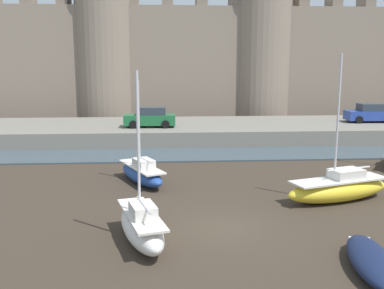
% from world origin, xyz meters
% --- Properties ---
extents(ground_plane, '(160.00, 160.00, 0.00)m').
position_xyz_m(ground_plane, '(0.00, 0.00, 0.00)').
color(ground_plane, '#382D23').
extents(water_channel, '(80.00, 4.50, 0.10)m').
position_xyz_m(water_channel, '(0.00, 14.05, 0.05)').
color(water_channel, '#3D4C56').
rests_on(water_channel, ground).
extents(quay_road, '(61.49, 10.00, 1.25)m').
position_xyz_m(quay_road, '(0.00, 21.30, 0.63)').
color(quay_road, slate).
rests_on(quay_road, ground).
extents(castle, '(56.14, 6.65, 19.72)m').
position_xyz_m(castle, '(-0.00, 31.42, 7.51)').
color(castle, gray).
rests_on(castle, ground).
extents(sailboat_midflat_right, '(2.34, 4.55, 6.18)m').
position_xyz_m(sailboat_midflat_right, '(-3.19, -1.26, 0.66)').
color(sailboat_midflat_right, silver).
rests_on(sailboat_midflat_right, ground).
extents(sailboat_foreground_right, '(3.12, 4.78, 5.51)m').
position_xyz_m(sailboat_foreground_right, '(-3.55, 6.99, 0.56)').
color(sailboat_foreground_right, '#234793').
rests_on(sailboat_foreground_right, ground).
extents(sailboat_foreground_centre, '(5.65, 3.11, 6.85)m').
position_xyz_m(sailboat_foreground_centre, '(5.84, 3.13, 0.63)').
color(sailboat_foreground_centre, yellow).
rests_on(sailboat_foreground_centre, ground).
extents(rowboat_midflat_left, '(2.03, 4.14, 0.68)m').
position_xyz_m(rowboat_midflat_left, '(4.09, -3.94, 0.36)').
color(rowboat_midflat_left, '#141E3D').
rests_on(rowboat_midflat_left, ground).
extents(mooring_buoy_off_centre, '(0.40, 0.40, 0.40)m').
position_xyz_m(mooring_buoy_off_centre, '(8.27, 7.04, 0.20)').
color(mooring_buoy_off_centre, orange).
rests_on(mooring_buoy_off_centre, ground).
extents(car_quay_east, '(4.13, 1.94, 1.62)m').
position_xyz_m(car_quay_east, '(15.72, 21.19, 2.03)').
color(car_quay_east, '#263F99').
rests_on(car_quay_east, quay_road).
extents(car_quay_centre_east, '(4.13, 1.94, 1.62)m').
position_xyz_m(car_quay_centre_east, '(-3.38, 19.46, 2.03)').
color(car_quay_centre_east, '#1E6638').
rests_on(car_quay_centre_east, quay_road).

